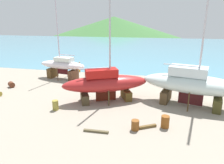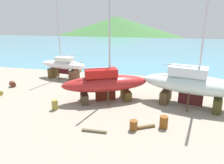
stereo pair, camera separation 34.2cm
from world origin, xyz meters
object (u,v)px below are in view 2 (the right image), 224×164
(barrel_tar_black, at_px, (55,105))
(sailboat_far_slipway, at_px, (105,83))
(sailboat_large_starboard, at_px, (63,65))
(barrel_blue_faded, at_px, (12,84))
(worker, at_px, (81,67))
(sailboat_small_center, at_px, (192,84))
(barrel_by_slipway, at_px, (133,125))
(barrel_rust_mid, at_px, (106,82))
(barrel_rust_near, at_px, (164,122))

(barrel_tar_black, bearing_deg, sailboat_far_slipway, 39.55)
(sailboat_large_starboard, distance_m, barrel_tar_black, 10.79)
(sailboat_large_starboard, bearing_deg, barrel_blue_faded, 57.62)
(sailboat_far_slipway, bearing_deg, worker, 96.84)
(sailboat_large_starboard, distance_m, sailboat_small_center, 17.19)
(worker, height_order, barrel_by_slipway, worker)
(sailboat_large_starboard, bearing_deg, sailboat_small_center, 168.86)
(barrel_tar_black, height_order, barrel_blue_faded, barrel_tar_black)
(barrel_tar_black, bearing_deg, barrel_rust_mid, 72.59)
(barrel_blue_faded, height_order, barrel_rust_near, barrel_rust_near)
(sailboat_large_starboard, bearing_deg, barrel_rust_mid, 175.05)
(sailboat_small_center, height_order, barrel_rust_near, sailboat_small_center)
(sailboat_small_center, xyz_separation_m, barrel_blue_faded, (-20.56, 0.99, -1.84))
(barrel_blue_faded, bearing_deg, barrel_tar_black, -30.05)
(sailboat_far_slipway, height_order, barrel_blue_faded, sailboat_far_slipway)
(barrel_tar_black, xyz_separation_m, barrel_by_slipway, (7.50, -1.96, -0.07))
(sailboat_far_slipway, distance_m, barrel_tar_black, 5.23)
(sailboat_small_center, height_order, barrel_rust_mid, sailboat_small_center)
(sailboat_small_center, xyz_separation_m, barrel_by_slipway, (-4.58, -5.87, -1.78))
(sailboat_far_slipway, relative_size, barrel_tar_black, 13.33)
(barrel_by_slipway, height_order, barrel_blue_faded, barrel_by_slipway)
(barrel_by_slipway, bearing_deg, worker, 123.64)
(barrel_rust_near, bearing_deg, sailboat_small_center, 64.31)
(worker, relative_size, barrel_rust_near, 1.72)
(sailboat_small_center, height_order, worker, sailboat_small_center)
(sailboat_small_center, distance_m, barrel_blue_faded, 20.67)
(barrel_tar_black, relative_size, barrel_by_slipway, 1.18)
(sailboat_far_slipway, relative_size, worker, 7.50)
(sailboat_small_center, relative_size, sailboat_far_slipway, 1.18)
(barrel_rust_mid, bearing_deg, sailboat_small_center, -24.45)
(sailboat_small_center, height_order, barrel_by_slipway, sailboat_small_center)
(worker, relative_size, barrel_by_slipway, 2.09)
(worker, bearing_deg, barrel_rust_near, 113.54)
(sailboat_far_slipway, bearing_deg, barrel_tar_black, -166.60)
(barrel_rust_mid, height_order, barrel_by_slipway, barrel_by_slipway)
(sailboat_small_center, distance_m, barrel_rust_mid, 10.59)
(sailboat_large_starboard, xyz_separation_m, sailboat_small_center, (16.11, -6.00, 0.26))
(barrel_rust_near, bearing_deg, worker, 130.25)
(sailboat_small_center, bearing_deg, sailboat_large_starboard, 173.52)
(barrel_by_slipway, bearing_deg, sailboat_far_slipway, 124.97)
(sailboat_large_starboard, height_order, sailboat_small_center, sailboat_small_center)
(barrel_rust_near, bearing_deg, barrel_blue_faded, 161.75)
(worker, xyz_separation_m, barrel_by_slipway, (10.72, -16.11, -0.45))
(barrel_by_slipway, relative_size, barrel_rust_near, 0.82)
(sailboat_small_center, bearing_deg, sailboat_far_slipway, -161.20)
(worker, xyz_separation_m, barrel_blue_faded, (-5.26, -9.25, -0.51))
(sailboat_large_starboard, height_order, barrel_by_slipway, sailboat_large_starboard)
(worker, distance_m, barrel_tar_black, 14.52)
(worker, xyz_separation_m, barrel_rust_mid, (5.80, -5.92, -0.46))
(barrel_by_slipway, relative_size, barrel_blue_faded, 0.98)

